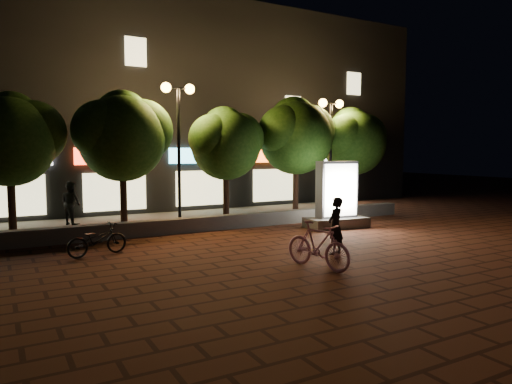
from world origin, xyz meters
TOP-DOWN VIEW (x-y plane):
  - ground at (0.00, 0.00)m, footprint 80.00×80.00m
  - retaining_wall at (0.00, 4.00)m, footprint 16.00×0.45m
  - sidewalk at (0.00, 6.50)m, footprint 16.00×5.00m
  - building_block at (-0.01, 12.99)m, footprint 28.00×8.12m
  - tree_far_left at (-6.95, 5.46)m, footprint 3.36×2.80m
  - tree_left at (-3.45, 5.46)m, footprint 3.60×3.00m
  - tree_mid at (0.55, 5.46)m, footprint 3.24×2.70m
  - tree_right at (3.86, 5.46)m, footprint 3.72×3.10m
  - tree_far_right at (7.05, 5.46)m, footprint 3.48×2.90m
  - street_lamp_left at (-1.50, 5.20)m, footprint 1.26×0.36m
  - street_lamp_right at (5.50, 5.20)m, footprint 1.26×0.36m
  - ad_kiosk at (3.48, 2.25)m, footprint 2.36×1.34m
  - scooter_pink at (-0.75, -2.29)m, footprint 0.98×1.95m
  - rider at (0.60, -1.27)m, footprint 0.67×0.58m
  - scooter_parked at (-5.10, 1.74)m, footprint 1.73×0.94m
  - pedestrian at (-5.00, 7.22)m, footprint 0.92×0.99m

SIDE VIEW (x-z plane):
  - ground at x=0.00m, z-range 0.00..0.00m
  - sidewalk at x=0.00m, z-range 0.00..0.08m
  - retaining_wall at x=0.00m, z-range 0.00..0.50m
  - scooter_parked at x=-5.10m, z-range 0.00..0.86m
  - scooter_pink at x=-0.75m, z-range 0.00..1.13m
  - rider at x=0.60m, z-range 0.00..1.56m
  - pedestrian at x=-5.00m, z-range 0.08..1.70m
  - ad_kiosk at x=3.48m, z-range -0.24..2.21m
  - tree_mid at x=0.55m, z-range 0.97..5.47m
  - tree_far_left at x=-6.95m, z-range 0.98..5.61m
  - tree_far_right at x=7.05m, z-range 0.99..5.75m
  - tree_left at x=-3.45m, z-range 1.00..5.89m
  - tree_right at x=3.86m, z-range 1.03..6.10m
  - street_lamp_right at x=5.50m, z-range 1.40..6.38m
  - street_lamp_left at x=-1.50m, z-range 1.44..6.62m
  - building_block at x=-0.01m, z-range -0.65..10.65m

